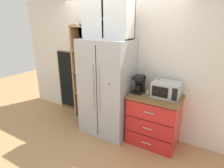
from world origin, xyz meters
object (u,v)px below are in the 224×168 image
at_px(bottle_clear, 157,88).
at_px(coffee_maker, 139,84).
at_px(chalkboard_menu, 69,81).
at_px(microwave, 166,89).
at_px(mug_sage, 148,93).
at_px(refrigerator, 107,88).

bearing_deg(bottle_clear, coffee_maker, -168.35).
height_order(bottle_clear, chalkboard_menu, chalkboard_menu).
relative_size(coffee_maker, chalkboard_menu, 0.22).
relative_size(microwave, mug_sage, 4.00).
relative_size(refrigerator, microwave, 4.13).
height_order(refrigerator, coffee_maker, refrigerator).
distance_m(mug_sage, bottle_clear, 0.18).
height_order(coffee_maker, bottle_clear, coffee_maker).
height_order(microwave, bottle_clear, bottle_clear).
relative_size(mug_sage, chalkboard_menu, 0.08).
bearing_deg(chalkboard_menu, mug_sage, -7.67).
height_order(mug_sage, chalkboard_menu, chalkboard_menu).
xyz_separation_m(refrigerator, coffee_maker, (0.61, 0.07, 0.16)).
xyz_separation_m(refrigerator, mug_sage, (0.79, 0.04, 0.05)).
bearing_deg(mug_sage, microwave, 14.97).
height_order(refrigerator, bottle_clear, refrigerator).
height_order(refrigerator, mug_sage, refrigerator).
bearing_deg(microwave, bottle_clear, 171.98).
bearing_deg(coffee_maker, bottle_clear, 11.65).
bearing_deg(refrigerator, coffee_maker, 7.02).
relative_size(coffee_maker, mug_sage, 2.82).
xyz_separation_m(microwave, mug_sage, (-0.28, -0.08, -0.09)).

